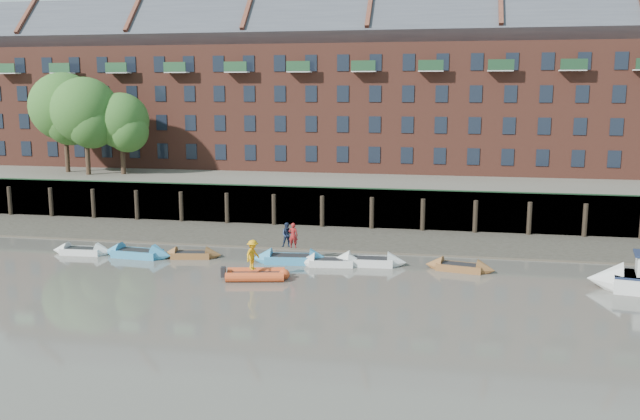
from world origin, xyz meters
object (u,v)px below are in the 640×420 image
(rowboat_4, at_px, (331,262))
(rowboat_5, at_px, (368,261))
(rowboat_1, at_px, (137,253))
(rib_tender, at_px, (258,274))
(person_rower_a, at_px, (293,235))
(rowboat_6, at_px, (460,267))
(person_rower_b, at_px, (287,235))
(rowboat_3, at_px, (291,259))
(rowboat_2, at_px, (191,255))
(rowboat_0, at_px, (83,251))
(person_rib_crew, at_px, (253,255))

(rowboat_4, distance_m, rowboat_5, 2.35)
(rowboat_1, bearing_deg, rib_tender, -16.14)
(rib_tender, distance_m, person_rower_a, 4.55)
(rowboat_6, height_order, person_rower_b, person_rower_b)
(rowboat_4, bearing_deg, rowboat_3, 169.47)
(rowboat_2, bearing_deg, person_rower_a, -9.64)
(rowboat_0, distance_m, rowboat_2, 7.63)
(rowboat_1, xyz_separation_m, rowboat_4, (13.02, 0.28, -0.03))
(rowboat_0, xyz_separation_m, rowboat_4, (17.05, 0.18, 0.00))
(person_rib_crew, bearing_deg, rowboat_4, -26.29)
(rowboat_0, distance_m, person_rower_a, 14.61)
(rowboat_2, distance_m, rowboat_6, 17.37)
(rowboat_5, distance_m, rib_tender, 7.41)
(rowboat_4, height_order, rib_tender, rowboat_4)
(rowboat_0, xyz_separation_m, rowboat_5, (19.33, 0.72, 0.03))
(rowboat_1, relative_size, rowboat_6, 1.13)
(rowboat_3, xyz_separation_m, person_rower_a, (0.15, 0.09, 1.53))
(person_rower_b, relative_size, person_rib_crew, 0.91)
(rowboat_1, xyz_separation_m, rowboat_3, (10.34, 0.45, 0.00))
(rowboat_0, bearing_deg, person_rib_crew, -18.88)
(rowboat_0, relative_size, rowboat_1, 0.86)
(person_rib_crew, bearing_deg, rowboat_5, -35.59)
(rowboat_2, height_order, person_rower_a, person_rower_a)
(rowboat_1, xyz_separation_m, person_rower_a, (10.49, 0.54, 1.54))
(person_rower_a, bearing_deg, rowboat_5, 179.34)
(rowboat_1, relative_size, rib_tender, 1.32)
(rowboat_0, height_order, person_rower_a, person_rower_a)
(person_rib_crew, bearing_deg, rowboat_0, 92.13)
(rowboat_5, bearing_deg, rib_tender, -146.74)
(rib_tender, bearing_deg, rowboat_1, 147.03)
(rowboat_0, height_order, rowboat_3, rowboat_3)
(rowboat_4, distance_m, person_rower_b, 3.35)
(rib_tender, height_order, person_rower_a, person_rower_a)
(rowboat_0, distance_m, person_rib_crew, 13.71)
(rowboat_3, height_order, person_rower_b, person_rower_b)
(person_rower_b, bearing_deg, rowboat_2, 168.56)
(person_rib_crew, bearing_deg, rowboat_2, 70.72)
(rowboat_0, distance_m, person_rower_b, 14.21)
(person_rib_crew, bearing_deg, rowboat_6, -51.80)
(rowboat_5, relative_size, person_rower_b, 3.04)
(rowboat_2, relative_size, rowboat_3, 0.80)
(rowboat_5, relative_size, rowboat_6, 1.10)
(rowboat_3, bearing_deg, rowboat_4, -10.16)
(rowboat_2, height_order, rowboat_5, rowboat_5)
(person_rower_a, bearing_deg, rowboat_6, 176.24)
(rowboat_2, distance_m, person_rower_b, 6.69)
(rowboat_5, bearing_deg, rowboat_4, -169.91)
(rowboat_0, distance_m, rowboat_5, 19.35)
(rowboat_0, relative_size, rowboat_5, 0.88)
(rowboat_0, relative_size, person_rower_a, 2.64)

